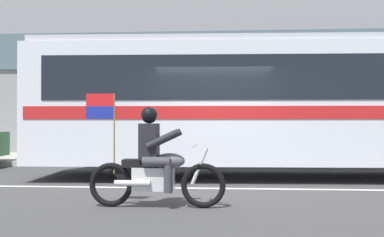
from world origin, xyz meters
name	(u,v)px	position (x,y,z in m)	size (l,w,h in m)	color
ground_plane	(214,184)	(0.00, 0.00, 0.00)	(60.00, 60.00, 0.00)	#3D3D3F
sidewalk_curb	(217,160)	(0.00, 5.10, 0.07)	(28.00, 3.80, 0.15)	#A39E93
lane_center_stripe	(214,188)	(0.00, -0.60, 0.00)	(26.60, 0.14, 0.01)	silver
office_building_facade	(217,6)	(0.00, 7.39, 5.86)	(28.00, 0.89, 11.70)	gray
transit_bus	(315,99)	(2.39, 1.19, 1.88)	(13.39, 2.98, 3.22)	silver
motorcycle_with_rider	(155,164)	(-0.88, -2.55, 0.67)	(2.20, 0.64, 1.78)	black
fire_hydrant	(209,149)	(-0.21, 3.86, 0.52)	(0.22, 0.30, 0.75)	#4C8C3F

